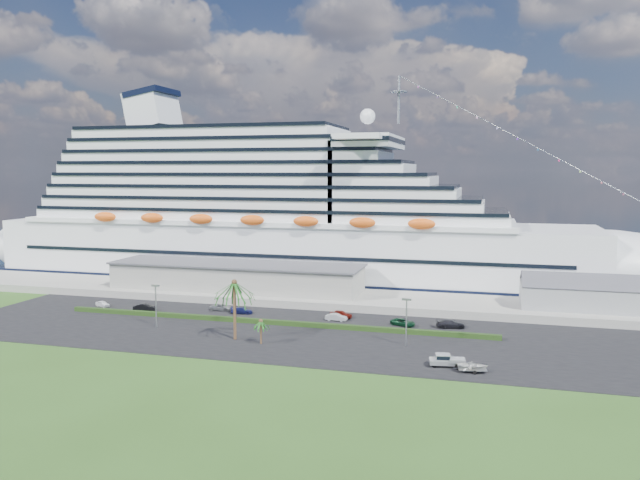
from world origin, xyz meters
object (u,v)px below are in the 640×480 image
(cruise_ship, at_px, (282,220))
(parked_car_3, at_px, (242,311))
(boat_trailer, at_px, (473,366))
(pickup_truck, at_px, (447,360))

(cruise_ship, bearing_deg, parked_car_3, -83.11)
(cruise_ship, xyz_separation_m, parked_car_3, (4.96, -41.03, -15.91))
(cruise_ship, height_order, boat_trailer, cruise_ship)
(parked_car_3, relative_size, pickup_truck, 0.80)
(parked_car_3, distance_m, boat_trailer, 54.98)
(cruise_ship, height_order, parked_car_3, cruise_ship)
(parked_car_3, bearing_deg, boat_trailer, -128.66)
(pickup_truck, distance_m, boat_trailer, 4.36)
(parked_car_3, height_order, boat_trailer, boat_trailer)
(parked_car_3, xyz_separation_m, boat_trailer, (48.05, -26.72, 0.32))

